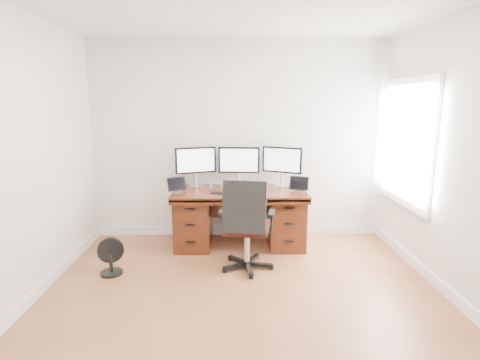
{
  "coord_description": "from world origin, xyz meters",
  "views": [
    {
      "loc": [
        -0.1,
        -2.89,
        1.86
      ],
      "look_at": [
        0.0,
        1.5,
        0.95
      ],
      "focal_mm": 28.0,
      "sensor_mm": 36.0,
      "label": 1
    }
  ],
  "objects_px": {
    "floor_fan": "(110,257)",
    "keyboard": "(239,194)",
    "monitor_center": "(239,162)",
    "office_chair": "(246,240)",
    "desk": "(239,216)"
  },
  "relations": [
    {
      "from": "floor_fan",
      "to": "keyboard",
      "type": "relative_size",
      "value": 1.6
    },
    {
      "from": "monitor_center",
      "to": "keyboard",
      "type": "relative_size",
      "value": 2.13
    },
    {
      "from": "office_chair",
      "to": "keyboard",
      "type": "distance_m",
      "value": 0.67
    },
    {
      "from": "desk",
      "to": "monitor_center",
      "type": "xyz_separation_m",
      "value": [
        -0.0,
        0.24,
        0.68
      ]
    },
    {
      "from": "floor_fan",
      "to": "monitor_center",
      "type": "xyz_separation_m",
      "value": [
        1.43,
        1.08,
        0.89
      ]
    },
    {
      "from": "office_chair",
      "to": "floor_fan",
      "type": "distance_m",
      "value": 1.5
    },
    {
      "from": "monitor_center",
      "to": "office_chair",
      "type": "bearing_deg",
      "value": -81.68
    },
    {
      "from": "desk",
      "to": "keyboard",
      "type": "xyz_separation_m",
      "value": [
        -0.02,
        -0.25,
        0.36
      ]
    },
    {
      "from": "desk",
      "to": "office_chair",
      "type": "relative_size",
      "value": 1.6
    },
    {
      "from": "floor_fan",
      "to": "keyboard",
      "type": "height_order",
      "value": "keyboard"
    },
    {
      "from": "office_chair",
      "to": "monitor_center",
      "type": "bearing_deg",
      "value": 104.12
    },
    {
      "from": "monitor_center",
      "to": "keyboard",
      "type": "distance_m",
      "value": 0.59
    },
    {
      "from": "office_chair",
      "to": "monitor_center",
      "type": "distance_m",
      "value": 1.25
    },
    {
      "from": "floor_fan",
      "to": "desk",
      "type": "bearing_deg",
      "value": 12.36
    },
    {
      "from": "desk",
      "to": "keyboard",
      "type": "relative_size",
      "value": 6.57
    }
  ]
}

